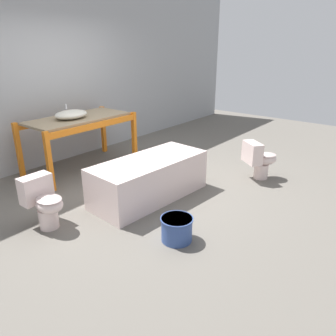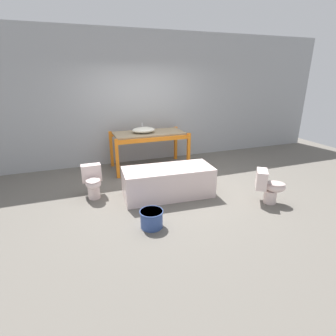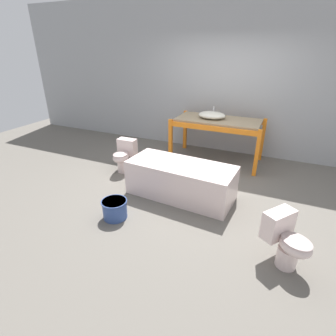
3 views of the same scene
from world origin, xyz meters
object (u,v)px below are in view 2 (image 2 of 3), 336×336
(bathtub_main, at_px, (168,180))
(toilet_far, at_px, (269,186))
(sink_basin, at_px, (144,130))
(bucket_white, at_px, (152,218))
(toilet_near, at_px, (93,181))

(bathtub_main, height_order, toilet_far, toilet_far)
(sink_basin, xyz_separation_m, toilet_far, (1.59, -2.54, -0.63))
(sink_basin, height_order, toilet_far, sink_basin)
(toilet_far, xyz_separation_m, bucket_white, (-2.19, -0.05, -0.18))
(toilet_near, relative_size, bucket_white, 1.68)
(bathtub_main, distance_m, toilet_near, 1.40)
(toilet_far, bearing_deg, bathtub_main, 96.59)
(toilet_near, bearing_deg, sink_basin, 41.78)
(bathtub_main, height_order, bucket_white, bathtub_main)
(bathtub_main, relative_size, toilet_far, 2.83)
(bucket_white, bearing_deg, toilet_far, 1.37)
(toilet_near, distance_m, bucket_white, 1.55)
(toilet_far, relative_size, bucket_white, 1.68)
(toilet_far, bearing_deg, bucket_white, 127.26)
(bathtub_main, xyz_separation_m, bucket_white, (-0.61, -0.94, -0.18))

